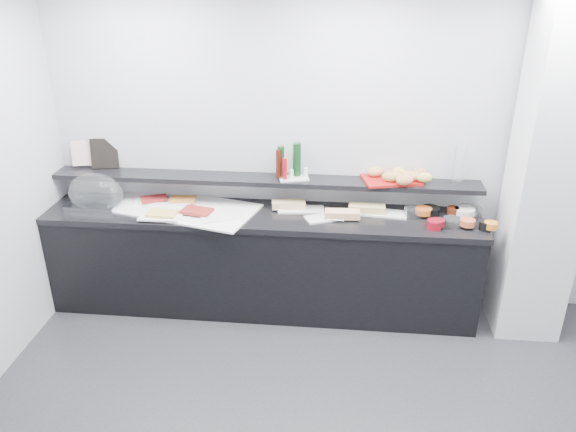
# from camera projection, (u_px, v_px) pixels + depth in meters

# --- Properties ---
(back_wall) EXTENTS (5.00, 0.02, 2.70)m
(back_wall) POSITION_uv_depth(u_px,v_px,m) (348.00, 153.00, 4.67)
(back_wall) COLOR #B8BAC0
(back_wall) RESTS_ON ground
(column) EXTENTS (0.50, 0.50, 2.70)m
(column) POSITION_uv_depth(u_px,v_px,m) (549.00, 174.00, 4.21)
(column) COLOR silver
(column) RESTS_ON ground
(buffet_cabinet) EXTENTS (3.60, 0.60, 0.85)m
(buffet_cabinet) POSITION_uv_depth(u_px,v_px,m) (262.00, 263.00, 4.85)
(buffet_cabinet) COLOR black
(buffet_cabinet) RESTS_ON ground
(counter_top) EXTENTS (3.62, 0.62, 0.05)m
(counter_top) POSITION_uv_depth(u_px,v_px,m) (261.00, 216.00, 4.66)
(counter_top) COLOR black
(counter_top) RESTS_ON buffet_cabinet
(wall_shelf) EXTENTS (3.60, 0.25, 0.04)m
(wall_shelf) POSITION_uv_depth(u_px,v_px,m) (264.00, 180.00, 4.71)
(wall_shelf) COLOR black
(wall_shelf) RESTS_ON back_wall
(cloche_base) EXTENTS (0.43, 0.29, 0.04)m
(cloche_base) POSITION_uv_depth(u_px,v_px,m) (95.00, 204.00, 4.77)
(cloche_base) COLOR #B6BABD
(cloche_base) RESTS_ON counter_top
(cloche_dome) EXTENTS (0.53, 0.39, 0.34)m
(cloche_dome) POSITION_uv_depth(u_px,v_px,m) (96.00, 193.00, 4.72)
(cloche_dome) COLOR silver
(cloche_dome) RESTS_ON cloche_base
(linen_runner) EXTENTS (1.36, 0.90, 0.01)m
(linen_runner) POSITION_uv_depth(u_px,v_px,m) (182.00, 208.00, 4.73)
(linen_runner) COLOR white
(linen_runner) RESTS_ON counter_top
(platter_meat_a) EXTENTS (0.30, 0.22, 0.01)m
(platter_meat_a) POSITION_uv_depth(u_px,v_px,m) (152.00, 200.00, 4.85)
(platter_meat_a) COLOR white
(platter_meat_a) RESTS_ON linen_runner
(food_meat_a) EXTENTS (0.26, 0.21, 0.02)m
(food_meat_a) POSITION_uv_depth(u_px,v_px,m) (154.00, 199.00, 4.83)
(food_meat_a) COLOR maroon
(food_meat_a) RESTS_ON platter_meat_a
(platter_salmon) EXTENTS (0.31, 0.24, 0.01)m
(platter_salmon) POSITION_uv_depth(u_px,v_px,m) (179.00, 200.00, 4.84)
(platter_salmon) COLOR white
(platter_salmon) RESTS_ON linen_runner
(food_salmon) EXTENTS (0.22, 0.15, 0.02)m
(food_salmon) POSITION_uv_depth(u_px,v_px,m) (183.00, 199.00, 4.81)
(food_salmon) COLOR #C77128
(food_salmon) RESTS_ON platter_salmon
(platter_cheese) EXTENTS (0.34, 0.22, 0.01)m
(platter_cheese) POSITION_uv_depth(u_px,v_px,m) (162.00, 215.00, 4.55)
(platter_cheese) COLOR white
(platter_cheese) RESTS_ON linen_runner
(food_cheese) EXTENTS (0.24, 0.16, 0.02)m
(food_cheese) POSITION_uv_depth(u_px,v_px,m) (162.00, 214.00, 4.54)
(food_cheese) COLOR #DBB355
(food_cheese) RESTS_ON platter_cheese
(platter_meat_b) EXTENTS (0.40, 0.34, 0.01)m
(platter_meat_b) POSITION_uv_depth(u_px,v_px,m) (221.00, 215.00, 4.56)
(platter_meat_b) COLOR white
(platter_meat_b) RESTS_ON linen_runner
(food_meat_b) EXTENTS (0.27, 0.20, 0.02)m
(food_meat_b) POSITION_uv_depth(u_px,v_px,m) (197.00, 211.00, 4.59)
(food_meat_b) COLOR maroon
(food_meat_b) RESTS_ON platter_meat_b
(sandwich_plate_left) EXTENTS (0.40, 0.20, 0.01)m
(sandwich_plate_left) POSITION_uv_depth(u_px,v_px,m) (301.00, 210.00, 4.70)
(sandwich_plate_left) COLOR silver
(sandwich_plate_left) RESTS_ON counter_top
(sandwich_food_left) EXTENTS (0.29, 0.15, 0.06)m
(sandwich_food_left) POSITION_uv_depth(u_px,v_px,m) (289.00, 204.00, 4.71)
(sandwich_food_left) COLOR tan
(sandwich_food_left) RESTS_ON sandwich_plate_left
(tongs_left) EXTENTS (0.16, 0.05, 0.01)m
(tongs_left) POSITION_uv_depth(u_px,v_px,m) (284.00, 210.00, 4.67)
(tongs_left) COLOR silver
(tongs_left) RESTS_ON sandwich_plate_left
(sandwich_plate_mid) EXTENTS (0.39, 0.29, 0.01)m
(sandwich_plate_mid) POSITION_uv_depth(u_px,v_px,m) (327.00, 217.00, 4.55)
(sandwich_plate_mid) COLOR white
(sandwich_plate_mid) RESTS_ON counter_top
(sandwich_food_mid) EXTENTS (0.29, 0.12, 0.06)m
(sandwich_food_mid) POSITION_uv_depth(u_px,v_px,m) (342.00, 214.00, 4.52)
(sandwich_food_mid) COLOR tan
(sandwich_food_mid) RESTS_ON sandwich_plate_mid
(tongs_mid) EXTENTS (0.16, 0.03, 0.01)m
(tongs_mid) POSITION_uv_depth(u_px,v_px,m) (334.00, 220.00, 4.48)
(tongs_mid) COLOR silver
(tongs_mid) RESTS_ON sandwich_plate_mid
(sandwich_plate_right) EXTENTS (0.39, 0.20, 0.01)m
(sandwich_plate_right) POSITION_uv_depth(u_px,v_px,m) (384.00, 213.00, 4.63)
(sandwich_plate_right) COLOR white
(sandwich_plate_right) RESTS_ON counter_top
(sandwich_food_right) EXTENTS (0.30, 0.13, 0.06)m
(sandwich_food_right) POSITION_uv_depth(u_px,v_px,m) (367.00, 208.00, 4.63)
(sandwich_food_right) COLOR #DDC174
(sandwich_food_right) RESTS_ON sandwich_plate_right
(tongs_right) EXTENTS (0.16, 0.04, 0.01)m
(tongs_right) POSITION_uv_depth(u_px,v_px,m) (372.00, 214.00, 4.60)
(tongs_right) COLOR silver
(tongs_right) RESTS_ON sandwich_plate_right
(bowl_glass_fruit) EXTENTS (0.20, 0.20, 0.07)m
(bowl_glass_fruit) POSITION_uv_depth(u_px,v_px,m) (413.00, 212.00, 4.58)
(bowl_glass_fruit) COLOR silver
(bowl_glass_fruit) RESTS_ON counter_top
(fill_glass_fruit) EXTENTS (0.15, 0.15, 0.05)m
(fill_glass_fruit) POSITION_uv_depth(u_px,v_px,m) (424.00, 211.00, 4.58)
(fill_glass_fruit) COLOR #CC5E1B
(fill_glass_fruit) RESTS_ON bowl_glass_fruit
(bowl_black_jam) EXTENTS (0.16, 0.16, 0.07)m
(bowl_black_jam) POSITION_uv_depth(u_px,v_px,m) (430.00, 211.00, 4.60)
(bowl_black_jam) COLOR black
(bowl_black_jam) RESTS_ON counter_top
(fill_black_jam) EXTENTS (0.11, 0.11, 0.05)m
(fill_black_jam) POSITION_uv_depth(u_px,v_px,m) (453.00, 210.00, 4.59)
(fill_black_jam) COLOR #581D0C
(fill_black_jam) RESTS_ON bowl_black_jam
(bowl_glass_cream) EXTENTS (0.25, 0.25, 0.07)m
(bowl_glass_cream) POSITION_uv_depth(u_px,v_px,m) (469.00, 212.00, 4.59)
(bowl_glass_cream) COLOR white
(bowl_glass_cream) RESTS_ON counter_top
(fill_glass_cream) EXTENTS (0.20, 0.20, 0.05)m
(fill_glass_cream) POSITION_uv_depth(u_px,v_px,m) (465.00, 211.00, 4.57)
(fill_glass_cream) COLOR white
(fill_glass_cream) RESTS_ON bowl_glass_cream
(bowl_red_jam) EXTENTS (0.13, 0.13, 0.07)m
(bowl_red_jam) POSITION_uv_depth(u_px,v_px,m) (434.00, 224.00, 4.37)
(bowl_red_jam) COLOR maroon
(bowl_red_jam) RESTS_ON counter_top
(fill_red_jam) EXTENTS (0.12, 0.12, 0.05)m
(fill_red_jam) POSITION_uv_depth(u_px,v_px,m) (438.00, 223.00, 4.37)
(fill_red_jam) COLOR #5F0D13
(fill_red_jam) RESTS_ON bowl_red_jam
(bowl_glass_salmon) EXTENTS (0.18, 0.18, 0.07)m
(bowl_glass_salmon) POSITION_uv_depth(u_px,v_px,m) (452.00, 222.00, 4.41)
(bowl_glass_salmon) COLOR silver
(bowl_glass_salmon) RESTS_ON counter_top
(fill_glass_salmon) EXTENTS (0.16, 0.16, 0.05)m
(fill_glass_salmon) POSITION_uv_depth(u_px,v_px,m) (467.00, 222.00, 4.38)
(fill_glass_salmon) COLOR #CF5732
(fill_glass_salmon) RESTS_ON bowl_glass_salmon
(bowl_black_fruit) EXTENTS (0.14, 0.14, 0.07)m
(bowl_black_fruit) POSITION_uv_depth(u_px,v_px,m) (486.00, 225.00, 4.35)
(bowl_black_fruit) COLOR black
(bowl_black_fruit) RESTS_ON counter_top
(fill_black_fruit) EXTENTS (0.13, 0.13, 0.05)m
(fill_black_fruit) POSITION_uv_depth(u_px,v_px,m) (491.00, 225.00, 4.33)
(fill_black_fruit) COLOR orange
(fill_black_fruit) RESTS_ON bowl_black_fruit
(framed_print) EXTENTS (0.24, 0.12, 0.26)m
(framed_print) POSITION_uv_depth(u_px,v_px,m) (104.00, 153.00, 4.87)
(framed_print) COLOR black
(framed_print) RESTS_ON wall_shelf
(print_art) EXTENTS (0.19, 0.10, 0.22)m
(print_art) POSITION_uv_depth(u_px,v_px,m) (82.00, 153.00, 4.88)
(print_art) COLOR beige
(print_art) RESTS_ON framed_print
(condiment_tray) EXTENTS (0.27, 0.21, 0.01)m
(condiment_tray) POSITION_uv_depth(u_px,v_px,m) (294.00, 178.00, 4.67)
(condiment_tray) COLOR silver
(condiment_tray) RESTS_ON wall_shelf
(bottle_green_a) EXTENTS (0.06, 0.06, 0.26)m
(bottle_green_a) POSITION_uv_depth(u_px,v_px,m) (281.00, 162.00, 4.64)
(bottle_green_a) COLOR #0F3815
(bottle_green_a) RESTS_ON condiment_tray
(bottle_brown) EXTENTS (0.07, 0.07, 0.24)m
(bottle_brown) POSITION_uv_depth(u_px,v_px,m) (279.00, 163.00, 4.63)
(bottle_brown) COLOR #37140A
(bottle_brown) RESTS_ON condiment_tray
(bottle_green_b) EXTENTS (0.07, 0.07, 0.28)m
(bottle_green_b) POSITION_uv_depth(u_px,v_px,m) (297.00, 159.00, 4.66)
(bottle_green_b) COLOR #0E3415
(bottle_green_b) RESTS_ON condiment_tray
(bottle_hot) EXTENTS (0.04, 0.04, 0.18)m
(bottle_hot) POSITION_uv_depth(u_px,v_px,m) (285.00, 169.00, 4.60)
(bottle_hot) COLOR #AA0C16
(bottle_hot) RESTS_ON condiment_tray
(shaker_salt) EXTENTS (0.04, 0.04, 0.07)m
(shaker_salt) POSITION_uv_depth(u_px,v_px,m) (306.00, 172.00, 4.69)
(shaker_salt) COLOR white
(shaker_salt) RESTS_ON condiment_tray
(shaker_pepper) EXTENTS (0.04, 0.04, 0.07)m
(shaker_pepper) POSITION_uv_depth(u_px,v_px,m) (291.00, 174.00, 4.65)
(shaker_pepper) COLOR white
(shaker_pepper) RESTS_ON condiment_tray
(bread_tray) EXTENTS (0.52, 0.42, 0.02)m
(bread_tray) POSITION_uv_depth(u_px,v_px,m) (391.00, 179.00, 4.64)
(bread_tray) COLOR #A91512
(bread_tray) RESTS_ON wall_shelf
(bread_roll_nw) EXTENTS (0.16, 0.13, 0.08)m
(bread_roll_nw) POSITION_uv_depth(u_px,v_px,m) (375.00, 172.00, 4.65)
(bread_roll_nw) COLOR #BD8848
(bread_roll_nw) RESTS_ON bread_tray
(bread_roll_n) EXTENTS (0.14, 0.11, 0.08)m
(bread_roll_n) POSITION_uv_depth(u_px,v_px,m) (399.00, 172.00, 4.65)
(bread_roll_n) COLOR tan
(bread_roll_n) RESTS_ON bread_tray
(bread_roll_ne) EXTENTS (0.13, 0.08, 0.08)m
(bread_roll_ne) POSITION_uv_depth(u_px,v_px,m) (420.00, 173.00, 4.63)
(bread_roll_ne) COLOR #B26F44
(bread_roll_ne) RESTS_ON bread_tray
(bread_roll_sw) EXTENTS (0.15, 0.11, 0.08)m
(bread_roll_sw) POSITION_uv_depth(u_px,v_px,m) (396.00, 176.00, 4.55)
(bread_roll_sw) COLOR #B59145
(bread_roll_sw) RESTS_ON bread_tray
(bread_roll_s) EXTENTS (0.17, 0.14, 0.08)m
(bread_roll_s) POSITION_uv_depth(u_px,v_px,m) (405.00, 180.00, 4.47)
(bread_roll_s) COLOR #B57745
(bread_roll_s) RESTS_ON bread_tray
(bread_roll_se) EXTENTS (0.15, 0.11, 0.08)m
(bread_roll_se) POSITION_uv_depth(u_px,v_px,m) (425.00, 178.00, 4.53)
(bread_roll_se) COLOR gold
(bread_roll_se) RESTS_ON bread_tray
(bread_roll_midw) EXTENTS (0.15, 0.11, 0.08)m
(bread_roll_midw) POSITION_uv_depth(u_px,v_px,m) (390.00, 177.00, 4.55)
(bread_roll_midw) COLOR #B48B45
(bread_roll_midw) RESTS_ON bread_tray
(bread_roll_mide) EXTENTS (0.17, 0.14, 0.08)m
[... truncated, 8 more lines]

